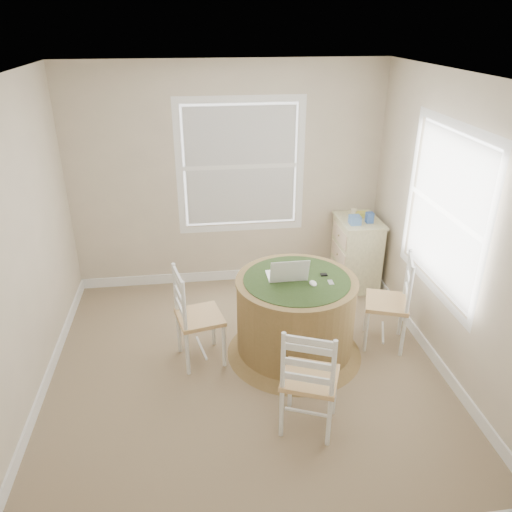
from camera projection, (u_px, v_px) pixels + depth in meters
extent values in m
cube|color=#92835D|center=(246.00, 370.00, 4.68)|extent=(3.60, 3.60, 0.02)
cube|color=white|center=(243.00, 75.00, 3.55)|extent=(3.60, 3.60, 0.02)
cube|color=#BBAB93|center=(228.00, 179.00, 5.73)|extent=(3.60, 0.02, 2.60)
cube|color=#BBAB93|center=(284.00, 389.00, 2.50)|extent=(3.60, 0.02, 2.60)
cube|color=#BBAB93|center=(15.00, 255.00, 3.90)|extent=(0.02, 3.60, 2.60)
cube|color=#BBAB93|center=(452.00, 232.00, 4.33)|extent=(0.02, 3.60, 2.60)
cube|color=white|center=(230.00, 275.00, 6.25)|extent=(3.60, 0.02, 0.12)
cube|color=white|center=(47.00, 380.00, 4.44)|extent=(0.02, 3.60, 0.12)
cube|color=white|center=(428.00, 349.00, 4.86)|extent=(0.02, 3.60, 0.12)
cylinder|color=olive|center=(295.00, 314.00, 4.73)|extent=(1.11, 1.11, 0.72)
cone|color=olive|center=(294.00, 348.00, 4.90)|extent=(1.31, 1.31, 0.08)
cylinder|color=olive|center=(297.00, 281.00, 4.57)|extent=(1.13, 1.13, 0.03)
cylinder|color=#2C441D|center=(297.00, 280.00, 4.57)|extent=(0.98, 0.98, 0.01)
cone|color=#2C441D|center=(297.00, 285.00, 4.59)|extent=(1.09, 1.09, 0.10)
cube|color=white|center=(286.00, 276.00, 4.63)|extent=(0.36, 0.25, 0.02)
cube|color=silver|center=(286.00, 275.00, 4.63)|extent=(0.29, 0.14, 0.00)
cube|color=black|center=(290.00, 272.00, 4.44)|extent=(0.35, 0.07, 0.23)
ellipsoid|color=white|center=(313.00, 283.00, 4.48)|extent=(0.07, 0.10, 0.04)
cube|color=#B7BABF|center=(331.00, 283.00, 4.51)|extent=(0.05, 0.09, 0.02)
cube|color=black|center=(324.00, 275.00, 4.64)|extent=(0.06, 0.05, 0.02)
cube|color=#FBF6BC|center=(356.00, 253.00, 6.00)|extent=(0.45, 0.62, 0.83)
cube|color=#FBF6BC|center=(359.00, 220.00, 5.81)|extent=(0.48, 0.65, 0.02)
cube|color=beige|center=(335.00, 273.00, 6.07)|extent=(0.02, 0.52, 0.18)
cube|color=beige|center=(336.00, 254.00, 5.96)|extent=(0.02, 0.52, 0.18)
cube|color=beige|center=(338.00, 235.00, 5.85)|extent=(0.02, 0.52, 0.18)
cube|color=#5480C2|center=(354.00, 220.00, 5.64)|extent=(0.12, 0.12, 0.10)
cube|color=#E1D94F|center=(362.00, 214.00, 5.87)|extent=(0.15, 0.10, 0.06)
cube|color=#375BA5|center=(371.00, 218.00, 5.68)|extent=(0.08, 0.08, 0.12)
cylinder|color=beige|center=(353.00, 212.00, 5.89)|extent=(0.07, 0.07, 0.09)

